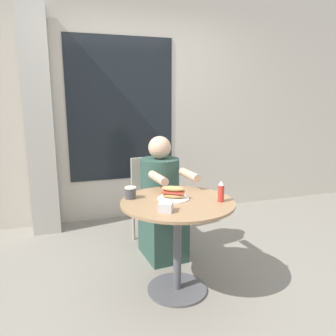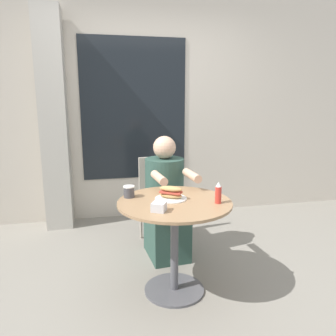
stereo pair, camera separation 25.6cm
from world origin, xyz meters
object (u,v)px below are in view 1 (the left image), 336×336
object	(u,v)px
seated_diner	(162,206)
cafe_table	(178,225)
condiment_bottle	(221,191)
diner_chair	(150,192)
drink_cup	(130,193)
sandwich_on_plate	(173,194)

from	to	relation	value
seated_diner	cafe_table	bearing A→B (deg)	79.14
seated_diner	condiment_bottle	bearing A→B (deg)	102.70
cafe_table	seated_diner	world-z (taller)	seated_diner
cafe_table	seated_diner	bearing A→B (deg)	84.16
diner_chair	drink_cup	world-z (taller)	diner_chair
sandwich_on_plate	drink_cup	bearing A→B (deg)	159.76
condiment_bottle	seated_diner	bearing A→B (deg)	107.72
cafe_table	sandwich_on_plate	size ratio (longest dim) A/B	3.52
sandwich_on_plate	condiment_bottle	distance (m)	0.35
seated_diner	condiment_bottle	xyz separation A→B (m)	(0.23, -0.72, 0.32)
sandwich_on_plate	condiment_bottle	xyz separation A→B (m)	(0.31, -0.17, 0.04)
sandwich_on_plate	drink_cup	xyz separation A→B (m)	(-0.30, 0.11, 0.01)
drink_cup	condiment_bottle	xyz separation A→B (m)	(0.61, -0.28, 0.03)
seated_diner	condiment_bottle	distance (m)	0.82
condiment_bottle	cafe_table	bearing A→B (deg)	159.11
drink_cup	condiment_bottle	distance (m)	0.67
seated_diner	drink_cup	distance (m)	0.65
cafe_table	seated_diner	xyz separation A→B (m)	(0.06, 0.61, -0.05)
diner_chair	seated_diner	bearing A→B (deg)	86.85
cafe_table	sandwich_on_plate	xyz separation A→B (m)	(-0.02, 0.06, 0.22)
diner_chair	drink_cup	size ratio (longest dim) A/B	9.80
drink_cup	condiment_bottle	world-z (taller)	condiment_bottle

